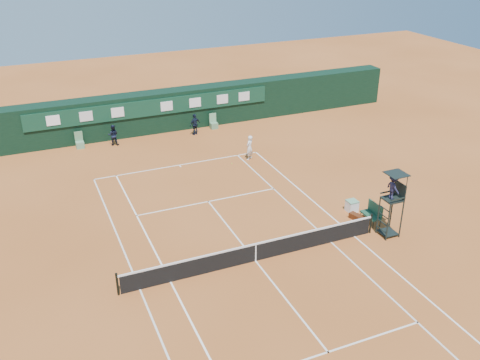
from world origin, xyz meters
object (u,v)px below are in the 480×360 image
object	(u,v)px
cooler	(352,206)
player	(249,148)
tennis_net	(256,252)
umpire_chair	(393,192)
player_bench	(373,212)

from	to	relation	value
cooler	player	xyz separation A→B (m)	(-2.24, 8.70, 0.51)
cooler	tennis_net	bearing A→B (deg)	-161.54
cooler	umpire_chair	bearing A→B (deg)	-84.49
tennis_net	player	world-z (taller)	player
cooler	player	size ratio (longest dim) A/B	0.39
player	tennis_net	bearing A→B (deg)	30.18
player	player_bench	bearing A→B (deg)	66.92
tennis_net	umpire_chair	size ratio (longest dim) A/B	3.77
player_bench	umpire_chair	bearing A→B (deg)	-91.25
cooler	player	distance (m)	9.00
tennis_net	cooler	size ratio (longest dim) A/B	20.00
umpire_chair	player	bearing A→B (deg)	102.31
umpire_chair	player	xyz separation A→B (m)	(-2.51, 11.50, -1.62)
tennis_net	umpire_chair	xyz separation A→B (m)	(7.10, -0.52, 1.95)
umpire_chair	player_bench	xyz separation A→B (m)	(0.03, 1.36, -1.86)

